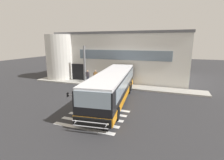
# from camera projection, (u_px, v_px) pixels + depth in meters

# --- Properties ---
(ground_plane) EXTENTS (80.00, 90.00, 0.02)m
(ground_plane) POSITION_uv_depth(u_px,v_px,m) (95.00, 97.00, 17.11)
(ground_plane) COLOR #2B2B2D
(ground_plane) RESTS_ON ground
(bay_paint_stripes) EXTENTS (4.40, 3.96, 0.01)m
(bay_paint_stripes) POSITION_uv_depth(u_px,v_px,m) (95.00, 117.00, 12.59)
(bay_paint_stripes) COLOR silver
(bay_paint_stripes) RESTS_ON ground
(terminal_building) EXTENTS (19.85, 13.80, 6.73)m
(terminal_building) POSITION_uv_depth(u_px,v_px,m) (122.00, 55.00, 27.19)
(terminal_building) COLOR silver
(terminal_building) RESTS_ON ground
(boarding_curb) EXTENTS (22.05, 2.00, 0.15)m
(boarding_curb) POSITION_uv_depth(u_px,v_px,m) (112.00, 85.00, 21.49)
(boarding_curb) COLOR #9E9B93
(boarding_curb) RESTS_ON ground
(entry_support_column) EXTENTS (0.28, 0.28, 4.78)m
(entry_support_column) POSITION_uv_depth(u_px,v_px,m) (85.00, 64.00, 22.86)
(entry_support_column) COLOR slate
(entry_support_column) RESTS_ON boarding_curb
(bus_main_foreground) EXTENTS (4.02, 12.28, 2.70)m
(bus_main_foreground) POSITION_uv_depth(u_px,v_px,m) (113.00, 87.00, 15.81)
(bus_main_foreground) COLOR black
(bus_main_foreground) RESTS_ON ground
(passenger_near_column) EXTENTS (0.59, 0.38, 1.68)m
(passenger_near_column) POSITION_uv_depth(u_px,v_px,m) (88.00, 75.00, 22.25)
(passenger_near_column) COLOR #1E2338
(passenger_near_column) RESTS_ON boarding_curb
(passenger_by_doorway) EXTENTS (0.54, 0.36, 1.68)m
(passenger_by_doorway) POSITION_uv_depth(u_px,v_px,m) (96.00, 76.00, 22.28)
(passenger_by_doorway) COLOR #1E2338
(passenger_by_doorway) RESTS_ON boarding_curb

